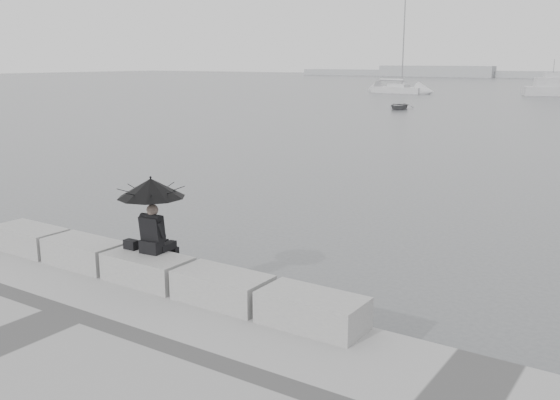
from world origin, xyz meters
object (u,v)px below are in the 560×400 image
Objects in this scene: sailboat_left at (399,89)px; motor_cruiser at (559,88)px; seated_person at (151,197)px; dinghy at (399,106)px.

motor_cruiser is at bearing 24.47° from sailboat_left.
motor_cruiser reaches higher than seated_person.
motor_cruiser reaches higher than dinghy.
seated_person is at bearing -106.59° from motor_cruiser.
dinghy is at bearing -57.78° from sailboat_left.
dinghy is (-7.86, -31.22, -0.61)m from motor_cruiser.
seated_person reaches higher than dinghy.
motor_cruiser is (-6.72, 76.66, -1.12)m from seated_person.
dinghy is (11.12, -25.99, -0.25)m from sailboat_left.
seated_person is 0.16× the size of motor_cruiser.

